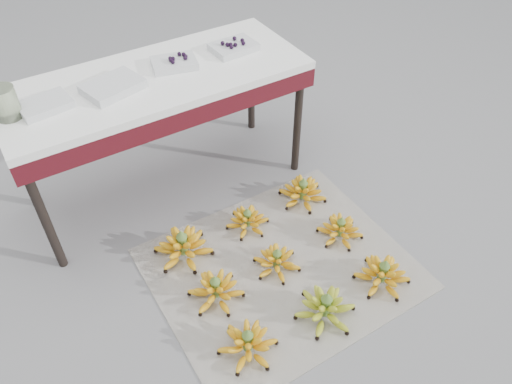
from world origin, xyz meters
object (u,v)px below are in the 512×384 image
bunch_mid_center (277,261)px  tray_right (174,63)px  vendor_table (156,90)px  tray_far_right (234,47)px  bunch_back_right (303,192)px  bunch_front_center (325,308)px  bunch_back_left (183,247)px  bunch_front_right (382,275)px  bunch_back_center (248,220)px  bunch_mid_left (216,290)px  tray_left (113,86)px  glass_jar (5,103)px  newspaper_mat (281,268)px  bunch_mid_right (340,230)px  bunch_front_left (248,344)px  tray_far_left (45,105)px

bunch_mid_center → tray_right: (-0.07, 0.89, 0.71)m
vendor_table → tray_far_right: size_ratio=6.36×
bunch_back_right → tray_far_right: size_ratio=1.23×
bunch_front_center → bunch_back_left: 0.79m
bunch_front_right → bunch_back_center: 0.76m
bunch_front_right → bunch_back_right: size_ratio=1.11×
bunch_mid_left → bunch_back_left: 0.32m
bunch_front_right → tray_far_right: tray_far_right is taller
tray_left → bunch_front_right: bearing=-55.6°
bunch_front_center → bunch_back_right: size_ratio=1.20×
bunch_mid_left → tray_far_right: tray_far_right is taller
bunch_back_left → glass_jar: glass_jar is taller
vendor_table → newspaper_mat: bearing=-76.3°
tray_left → tray_right: 0.35m
newspaper_mat → bunch_mid_right: bunch_mid_right is taller
bunch_back_right → newspaper_mat: bearing=-131.3°
newspaper_mat → bunch_back_center: (0.00, 0.34, 0.05)m
bunch_front_left → tray_far_right: (0.64, 1.20, 0.71)m
bunch_back_right → tray_far_right: tray_far_right is taller
bunch_back_left → tray_far_right: tray_far_right is taller
tray_left → bunch_back_center: bearing=-49.6°
newspaper_mat → tray_right: size_ratio=4.87×
bunch_front_center → tray_left: tray_left is taller
bunch_mid_left → vendor_table: (0.15, 0.86, 0.60)m
bunch_mid_center → bunch_back_right: size_ratio=0.94×
bunch_back_left → bunch_mid_right: bearing=-43.6°
bunch_back_left → tray_left: bearing=74.8°
glass_jar → bunch_front_center: bearing=-52.9°
bunch_mid_center → bunch_back_center: bunch_mid_center is taller
bunch_mid_center → bunch_back_left: (-0.37, 0.32, 0.01)m
bunch_mid_center → bunch_back_center: size_ratio=1.00×
tray_far_right → glass_jar: glass_jar is taller
tray_far_left → bunch_back_right: bearing=-24.2°
bunch_front_left → bunch_mid_left: size_ratio=1.02×
bunch_back_left → vendor_table: size_ratio=0.25×
vendor_table → glass_jar: size_ratio=10.63×
bunch_mid_center → tray_left: (-0.41, 0.83, 0.71)m
tray_far_right → bunch_mid_right: bearing=-81.6°
bunch_mid_center → bunch_back_left: size_ratio=0.72×
bunch_front_right → bunch_back_right: (0.01, 0.69, 0.00)m
tray_far_right → glass_jar: size_ratio=1.67×
tray_left → glass_jar: glass_jar is taller
bunch_front_left → bunch_front_center: 0.40m
tray_right → bunch_back_center: bearing=-81.3°
newspaper_mat → tray_far_right: bearing=73.8°
bunch_back_center → bunch_mid_left: bearing=-152.3°
bunch_front_center → bunch_mid_left: bunch_front_center is taller
newspaper_mat → bunch_front_right: bearing=-41.7°
bunch_back_left → bunch_mid_left: bearing=-107.6°
bunch_back_left → tray_far_right: bearing=20.0°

